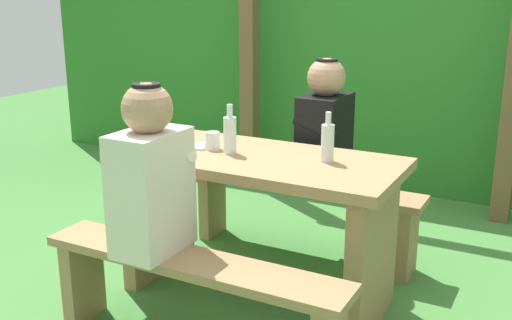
# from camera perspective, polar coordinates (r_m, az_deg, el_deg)

# --- Properties ---
(ground_plane) EXTENTS (12.00, 12.00, 0.00)m
(ground_plane) POSITION_cam_1_polar(r_m,az_deg,el_deg) (3.21, 0.00, -12.56)
(ground_plane) COLOR #48843D
(hedge_backdrop) EXTENTS (6.40, 0.67, 1.87)m
(hedge_backdrop) POSITION_cam_1_polar(r_m,az_deg,el_deg) (5.01, 12.66, 8.71)
(hedge_backdrop) COLOR #2E7828
(hedge_backdrop) RESTS_ON ground_plane
(pergola_post_left) EXTENTS (0.12, 0.12, 2.00)m
(pergola_post_left) POSITION_cam_1_polar(r_m,az_deg,el_deg) (4.81, -0.62, 9.64)
(pergola_post_left) COLOR brown
(pergola_post_left) RESTS_ON ground_plane
(picnic_table) EXTENTS (1.40, 0.64, 0.75)m
(picnic_table) POSITION_cam_1_polar(r_m,az_deg,el_deg) (3.00, 0.00, -4.00)
(picnic_table) COLOR #9E7A51
(picnic_table) RESTS_ON ground_plane
(bench_near) EXTENTS (1.40, 0.24, 0.44)m
(bench_near) POSITION_cam_1_polar(r_m,az_deg,el_deg) (2.62, -6.06, -11.66)
(bench_near) COLOR #9E7A51
(bench_near) RESTS_ON ground_plane
(bench_far) EXTENTS (1.40, 0.24, 0.44)m
(bench_far) POSITION_cam_1_polar(r_m,az_deg,el_deg) (3.55, 4.39, -4.06)
(bench_far) COLOR #9E7A51
(bench_far) RESTS_ON ground_plane
(person_white_shirt) EXTENTS (0.25, 0.35, 0.72)m
(person_white_shirt) POSITION_cam_1_polar(r_m,az_deg,el_deg) (2.55, -9.83, -1.45)
(person_white_shirt) COLOR silver
(person_white_shirt) RESTS_ON bench_near
(person_black_coat) EXTENTS (0.25, 0.35, 0.72)m
(person_black_coat) POSITION_cam_1_polar(r_m,az_deg,el_deg) (3.37, 6.46, 2.93)
(person_black_coat) COLOR black
(person_black_coat) RESTS_ON bench_far
(drinking_glass) EXTENTS (0.07, 0.07, 0.09)m
(drinking_glass) POSITION_cam_1_polar(r_m,az_deg,el_deg) (3.03, -4.12, 1.81)
(drinking_glass) COLOR silver
(drinking_glass) RESTS_ON picnic_table
(bottle_left) EXTENTS (0.06, 0.06, 0.24)m
(bottle_left) POSITION_cam_1_polar(r_m,az_deg,el_deg) (2.94, -2.46, 2.48)
(bottle_left) COLOR silver
(bottle_left) RESTS_ON picnic_table
(bottle_right) EXTENTS (0.06, 0.06, 0.23)m
(bottle_right) POSITION_cam_1_polar(r_m,az_deg,el_deg) (2.82, 6.74, 1.71)
(bottle_right) COLOR silver
(bottle_right) RESTS_ON picnic_table
(cell_phone) EXTENTS (0.13, 0.16, 0.01)m
(cell_phone) POSITION_cam_1_polar(r_m,az_deg,el_deg) (3.08, -5.51, 1.29)
(cell_phone) COLOR silver
(cell_phone) RESTS_ON picnic_table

